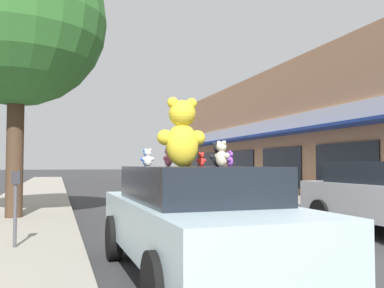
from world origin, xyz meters
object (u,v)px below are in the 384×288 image
object	(u,v)px
teddy_bear_giant	(182,133)
teddy_bear_black	(218,155)
teddy_bear_purple	(230,159)
teddy_bear_red	(201,160)
parking_meter	(15,199)
teddy_bear_pink	(168,157)
teddy_bear_white	(148,158)
teddy_bear_orange	(188,158)
teddy_bear_blue	(147,158)
plush_art_car	(195,218)
street_tree	(18,19)
teddy_bear_cream	(222,154)

from	to	relation	value
teddy_bear_giant	teddy_bear_black	bearing A→B (deg)	113.60
teddy_bear_purple	teddy_bear_red	bearing A→B (deg)	-133.79
teddy_bear_purple	parking_meter	bearing A→B (deg)	-101.39
teddy_bear_pink	teddy_bear_white	distance (m)	0.39
teddy_bear_pink	teddy_bear_white	xyz separation A→B (m)	(-0.24, 0.31, -0.01)
teddy_bear_orange	teddy_bear_black	distance (m)	1.26
teddy_bear_orange	teddy_bear_black	world-z (taller)	teddy_bear_black
teddy_bear_giant	parking_meter	world-z (taller)	teddy_bear_giant
teddy_bear_orange	teddy_bear_pink	bearing A→B (deg)	64.75
teddy_bear_red	teddy_bear_blue	bearing A→B (deg)	-11.61
teddy_bear_blue	parking_meter	distance (m)	2.38
teddy_bear_black	teddy_bear_blue	distance (m)	1.62
plush_art_car	teddy_bear_pink	distance (m)	1.06
teddy_bear_black	parking_meter	world-z (taller)	teddy_bear_black
teddy_bear_pink	street_tree	xyz separation A→B (m)	(-2.66, 5.98, 3.79)
parking_meter	teddy_bear_pink	bearing A→B (deg)	-35.17
plush_art_car	teddy_bear_purple	xyz separation A→B (m)	(0.57, 0.13, 0.80)
plush_art_car	teddy_bear_giant	xyz separation A→B (m)	(-0.09, 0.32, 1.17)
teddy_bear_pink	teddy_bear_purple	bearing A→B (deg)	105.29
plush_art_car	parking_meter	bearing A→B (deg)	137.13
plush_art_car	teddy_bear_black	bearing A→B (deg)	-59.40
teddy_bear_red	teddy_bear_orange	distance (m)	0.26
teddy_bear_pink	teddy_bear_orange	xyz separation A→B (m)	(0.40, 0.29, -0.02)
street_tree	parking_meter	size ratio (longest dim) A/B	6.04
parking_meter	teddy_bear_cream	bearing A→B (deg)	-45.38
teddy_bear_orange	street_tree	xyz separation A→B (m)	(-3.06, 5.70, 3.81)
teddy_bear_pink	parking_meter	bearing A→B (deg)	-77.41
teddy_bear_pink	teddy_bear_orange	distance (m)	0.49
teddy_bear_orange	teddy_bear_blue	world-z (taller)	teddy_bear_blue
teddy_bear_white	parking_meter	bearing A→B (deg)	10.09
plush_art_car	teddy_bear_blue	distance (m)	1.48
teddy_bear_red	teddy_bear_white	bearing A→B (deg)	1.96
teddy_bear_red	street_tree	bearing A→B (deg)	-42.70
teddy_bear_pink	teddy_bear_red	distance (m)	0.55
teddy_bear_blue	teddy_bear_pink	bearing A→B (deg)	115.55
teddy_bear_pink	teddy_bear_white	size ratio (longest dim) A/B	1.05
teddy_bear_black	teddy_bear_red	bearing A→B (deg)	-72.46
plush_art_car	parking_meter	world-z (taller)	plush_art_car
teddy_bear_giant	teddy_bear_blue	bearing A→B (deg)	-67.96
teddy_bear_orange	plush_art_car	bearing A→B (deg)	107.58
teddy_bear_giant	teddy_bear_purple	size ratio (longest dim) A/B	4.31
teddy_bear_pink	street_tree	distance (m)	7.57
parking_meter	street_tree	bearing A→B (deg)	95.37
teddy_bear_black	street_tree	bearing A→B (deg)	-41.95
teddy_bear_giant	teddy_bear_red	bearing A→B (deg)	-138.83
teddy_bear_red	parking_meter	distance (m)	3.24
teddy_bear_cream	parking_meter	size ratio (longest dim) A/B	0.26
parking_meter	teddy_bear_black	bearing A→B (deg)	-43.73
teddy_bear_giant	teddy_bear_cream	size ratio (longest dim) A/B	3.00
plush_art_car	teddy_bear_giant	world-z (taller)	teddy_bear_giant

